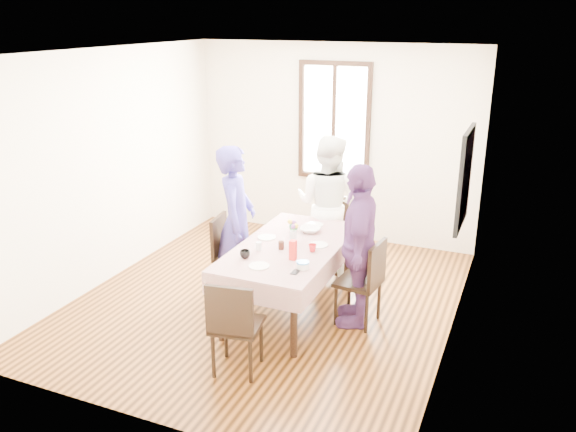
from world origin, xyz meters
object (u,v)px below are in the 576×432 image
object	(u,v)px
person_far	(328,204)
person_left	(236,222)
chair_near	(237,325)
person_right	(358,246)
dining_table	(290,279)
chair_far	(327,235)
chair_left	(235,256)
chair_right	(358,282)

from	to	relation	value
person_far	person_left	bearing A→B (deg)	60.04
chair_near	person_left	size ratio (longest dim) A/B	0.53
chair_near	person_right	size ratio (longest dim) A/B	0.54
chair_near	dining_table	bearing A→B (deg)	80.38
person_far	person_right	world-z (taller)	person_far
chair_near	chair_far	bearing A→B (deg)	80.38
chair_near	chair_left	bearing A→B (deg)	108.69
chair_left	chair_right	distance (m)	1.48
chair_right	person_left	distance (m)	1.52
chair_left	person_right	distance (m)	1.51
chair_near	person_left	xyz separation A→B (m)	(-0.72, 1.37, 0.41)
chair_left	person_left	world-z (taller)	person_left
chair_far	dining_table	bearing A→B (deg)	86.56
chair_far	person_right	size ratio (longest dim) A/B	0.54
chair_near	chair_right	bearing A→B (deg)	50.03
chair_far	person_far	world-z (taller)	person_far
chair_near	person_right	world-z (taller)	person_right
person_left	person_far	distance (m)	1.25
chair_left	person_left	bearing A→B (deg)	82.38
person_far	person_right	size ratio (longest dim) A/B	1.01
dining_table	person_left	xyz separation A→B (m)	(-0.72, 0.16, 0.49)
dining_table	person_left	size ratio (longest dim) A/B	1.02
dining_table	chair_right	xyz separation A→B (m)	(0.74, 0.05, 0.08)
person_right	chair_right	bearing A→B (deg)	76.83
chair_left	chair_far	bearing A→B (deg)	137.04
dining_table	chair_far	xyz separation A→B (m)	(0.00, 1.21, 0.08)
dining_table	chair_left	bearing A→B (deg)	167.44
dining_table	chair_far	bearing A→B (deg)	90.00
person_right	chair_far	bearing A→B (deg)	-161.19
person_right	person_left	bearing A→B (deg)	-107.53
chair_far	chair_near	distance (m)	2.41
chair_left	chair_near	size ratio (longest dim) A/B	1.00
chair_far	person_far	bearing A→B (deg)	86.56
dining_table	person_far	distance (m)	1.28
dining_table	person_right	world-z (taller)	person_right
chair_near	person_right	distance (m)	1.50
dining_table	chair_right	size ratio (longest dim) A/B	1.93
chair_left	person_far	world-z (taller)	person_far
chair_far	person_far	distance (m)	0.40
person_right	dining_table	bearing A→B (deg)	-98.81
dining_table	chair_right	world-z (taller)	chair_right
person_left	chair_left	bearing A→B (deg)	73.11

